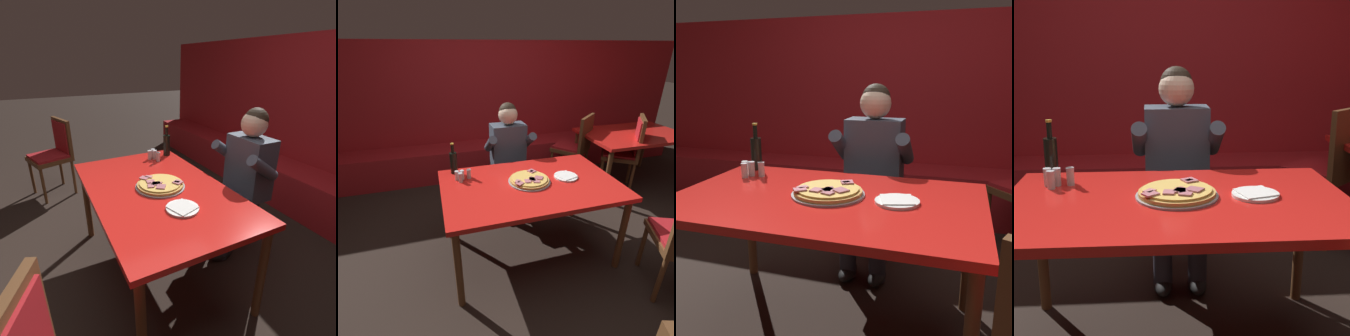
{
  "view_description": "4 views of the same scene",
  "coord_description": "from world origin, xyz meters",
  "views": [
    {
      "loc": [
        1.57,
        -0.7,
        1.62
      ],
      "look_at": [
        0.16,
        0.01,
        0.97
      ],
      "focal_mm": 28.0,
      "sensor_mm": 36.0,
      "label": 1
    },
    {
      "loc": [
        -0.76,
        -1.85,
        1.83
      ],
      "look_at": [
        -0.17,
        0.16,
        0.84
      ],
      "focal_mm": 28.0,
      "sensor_mm": 36.0,
      "label": 2
    },
    {
      "loc": [
        0.61,
        -1.63,
        1.33
      ],
      "look_at": [
        0.03,
        0.18,
        0.85
      ],
      "focal_mm": 40.0,
      "sensor_mm": 36.0,
      "label": 3
    },
    {
      "loc": [
        -0.12,
        -1.92,
        1.4
      ],
      "look_at": [
        0.03,
        0.19,
        0.84
      ],
      "focal_mm": 50.0,
      "sensor_mm": 36.0,
      "label": 4
    }
  ],
  "objects": [
    {
      "name": "booth_wall_panel",
      "position": [
        0.0,
        2.18,
        0.95
      ],
      "size": [
        6.8,
        0.16,
        1.9
      ],
      "primitive_type": "cube",
      "color": "#A3191E",
      "rests_on": "ground_plane"
    },
    {
      "name": "dining_chair_by_booth",
      "position": [
        1.17,
        1.22,
        0.58
      ],
      "size": [
        0.62,
        0.62,
        0.98
      ],
      "color": "brown",
      "rests_on": "ground_plane"
    },
    {
      "name": "beer_bottle",
      "position": [
        -0.61,
        0.39,
        0.86
      ],
      "size": [
        0.07,
        0.07,
        0.29
      ],
      "color": "black",
      "rests_on": "main_dining_table"
    },
    {
      "name": "pizza",
      "position": [
        -0.0,
        0.03,
        0.77
      ],
      "size": [
        0.37,
        0.37,
        0.05
      ],
      "color": "#9E9EA3",
      "rests_on": "main_dining_table"
    },
    {
      "name": "diner_seated_blue_shirt",
      "position": [
        0.05,
        0.76,
        0.71
      ],
      "size": [
        0.53,
        0.53,
        1.27
      ],
      "color": "black",
      "rests_on": "ground_plane"
    },
    {
      "name": "shaker_parmesan",
      "position": [
        -0.55,
        0.24,
        0.79
      ],
      "size": [
        0.04,
        0.04,
        0.09
      ],
      "color": "silver",
      "rests_on": "main_dining_table"
    },
    {
      "name": "plate_white_paper",
      "position": [
        0.35,
        0.02,
        0.76
      ],
      "size": [
        0.21,
        0.21,
        0.02
      ],
      "color": "white",
      "rests_on": "main_dining_table"
    },
    {
      "name": "shaker_black_pepper",
      "position": [
        -0.49,
        0.24,
        0.79
      ],
      "size": [
        0.04,
        0.04,
        0.09
      ],
      "color": "silver",
      "rests_on": "main_dining_table"
    },
    {
      "name": "shaker_oregano",
      "position": [
        -0.6,
        0.24,
        0.79
      ],
      "size": [
        0.04,
        0.04,
        0.09
      ],
      "color": "silver",
      "rests_on": "main_dining_table"
    },
    {
      "name": "booth_bench",
      "position": [
        0.0,
        1.86,
        0.23
      ],
      "size": [
        6.46,
        0.48,
        0.46
      ],
      "primitive_type": "cube",
      "color": "#A3191E",
      "rests_on": "ground_plane"
    },
    {
      "name": "main_dining_table",
      "position": [
        0.0,
        0.0,
        0.68
      ],
      "size": [
        1.51,
        0.94,
        0.75
      ],
      "color": "brown",
      "rests_on": "ground_plane"
    },
    {
      "name": "shaker_red_pepper_flakes",
      "position": [
        -0.57,
        0.19,
        0.79
      ],
      "size": [
        0.04,
        0.04,
        0.09
      ],
      "color": "silver",
      "rests_on": "main_dining_table"
    }
  ]
}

